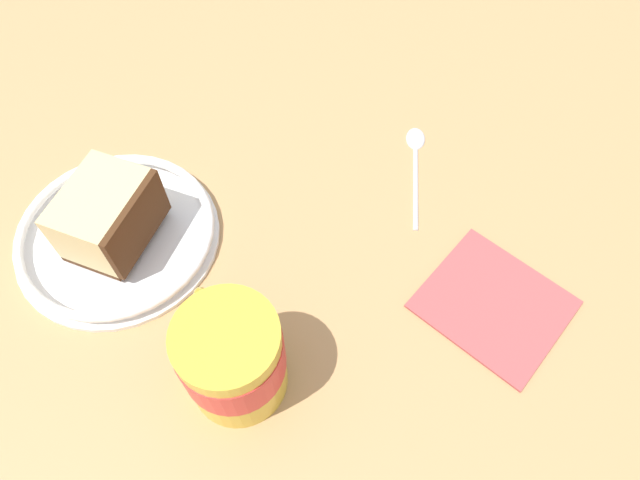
# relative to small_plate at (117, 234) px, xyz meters

# --- Properties ---
(ground_plane) EXTENTS (1.43, 1.43, 0.03)m
(ground_plane) POSITION_rel_small_plate_xyz_m (0.11, -0.05, -0.02)
(ground_plane) COLOR tan
(small_plate) EXTENTS (0.19, 0.19, 0.02)m
(small_plate) POSITION_rel_small_plate_xyz_m (0.00, 0.00, 0.00)
(small_plate) COLOR white
(small_plate) RESTS_ON ground_plane
(cake_slice) EXTENTS (0.10, 0.10, 0.06)m
(cake_slice) POSITION_rel_small_plate_xyz_m (0.00, -0.00, 0.03)
(cake_slice) COLOR #472814
(cake_slice) RESTS_ON small_plate
(tea_mug) EXTENTS (0.08, 0.10, 0.10)m
(tea_mug) POSITION_rel_small_plate_xyz_m (0.00, -0.18, 0.04)
(tea_mug) COLOR gold
(tea_mug) RESTS_ON ground_plane
(teaspoon) EXTENTS (0.10, 0.10, 0.01)m
(teaspoon) POSITION_rel_small_plate_xyz_m (0.28, -0.12, -0.01)
(teaspoon) COLOR silver
(teaspoon) RESTS_ON ground_plane
(folded_napkin) EXTENTS (0.12, 0.13, 0.01)m
(folded_napkin) POSITION_rel_small_plate_xyz_m (0.21, -0.28, -0.01)
(folded_napkin) COLOR #B24C4C
(folded_napkin) RESTS_ON ground_plane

